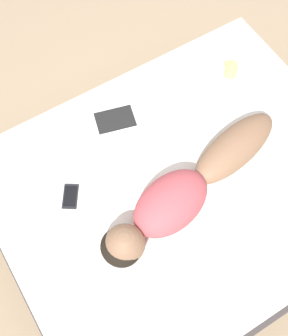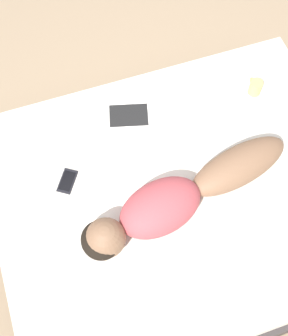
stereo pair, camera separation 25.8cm
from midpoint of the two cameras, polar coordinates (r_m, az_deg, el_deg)
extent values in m
plane|color=#9E8466|center=(3.12, 1.64, -6.47)|extent=(12.00, 12.00, 0.00)
cube|color=#383333|center=(2.95, 1.73, -5.27)|extent=(1.70, 2.09, 0.36)
cube|color=silver|center=(2.69, 1.90, -3.03)|extent=(1.64, 2.03, 0.21)
ellipsoid|color=brown|center=(2.62, 8.20, 2.27)|extent=(0.34, 0.63, 0.17)
ellipsoid|color=#B2474C|center=(2.43, 0.25, -4.58)|extent=(0.38, 0.51, 0.21)
ellipsoid|color=black|center=(2.36, -6.02, -9.92)|extent=(0.25, 0.24, 0.11)
sphere|color=brown|center=(2.36, -5.53, -9.55)|extent=(0.21, 0.21, 0.21)
cube|color=silver|center=(2.68, -5.01, 1.50)|extent=(0.32, 0.38, 0.01)
cube|color=silver|center=(2.80, -6.17, 5.62)|extent=(0.32, 0.38, 0.01)
cube|color=black|center=(2.80, -6.18, 5.67)|extent=(0.21, 0.26, 0.00)
cylinder|color=tan|center=(2.97, 8.10, 11.56)|extent=(0.08, 0.08, 0.10)
cylinder|color=black|center=(2.94, 8.20, 12.05)|extent=(0.06, 0.06, 0.01)
torus|color=tan|center=(2.99, 7.61, 12.12)|extent=(0.06, 0.01, 0.06)
cube|color=black|center=(2.61, -11.78, -3.70)|extent=(0.17, 0.15, 0.01)
cube|color=black|center=(2.60, -11.80, -3.66)|extent=(0.14, 0.12, 0.00)
camera|label=1|loc=(0.13, -92.88, -5.66)|focal=50.00mm
camera|label=2|loc=(0.13, 87.12, 5.66)|focal=50.00mm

